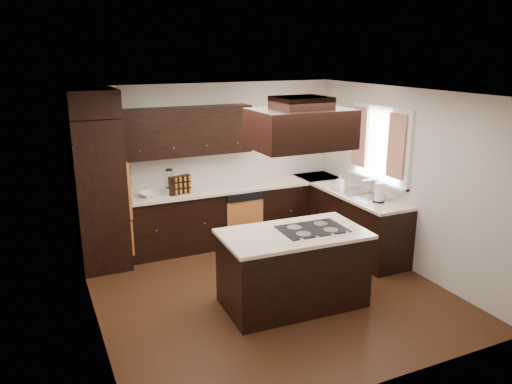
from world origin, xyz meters
The scene contains 30 objects.
floor centered at (0.00, 0.00, -0.01)m, with size 4.20×4.20×0.02m, color #502C17.
ceiling centered at (0.00, 0.00, 2.51)m, with size 4.20×4.20×0.02m, color silver.
wall_back centered at (0.00, 2.11, 1.25)m, with size 4.20×0.02×2.50m, color beige.
wall_front centered at (0.00, -2.11, 1.25)m, with size 4.20×0.02×2.50m, color beige.
wall_left centered at (-2.11, 0.00, 1.25)m, with size 0.02×4.20×2.50m, color beige.
wall_right centered at (2.11, 0.00, 1.25)m, with size 0.02×4.20×2.50m, color beige.
oven_column centered at (-1.78, 1.71, 1.06)m, with size 0.65×0.75×2.12m, color black.
wall_oven_face centered at (-1.43, 1.71, 1.12)m, with size 0.05×0.62×0.78m, color orange.
base_cabinets_back centered at (0.03, 1.80, 0.44)m, with size 2.93×0.60×0.88m, color black.
base_cabinets_right centered at (1.80, 0.90, 0.44)m, with size 0.60×2.40×0.88m, color black.
countertop_back centered at (0.03, 1.79, 0.90)m, with size 2.93×0.63×0.04m, color beige.
countertop_right centered at (1.79, 0.90, 0.90)m, with size 0.63×2.40×0.04m, color beige.
upper_cabinets centered at (-0.43, 1.93, 1.81)m, with size 2.00×0.34×0.72m, color black.
dishwasher_front centered at (0.33, 1.50, 0.40)m, with size 0.60×0.05×0.72m, color orange.
window_frame centered at (2.07, 0.55, 1.65)m, with size 0.06×1.32×1.12m, color white.
window_pane centered at (2.10, 0.55, 1.65)m, with size 0.00×1.20×1.00m, color white.
curtain_left centered at (2.01, 0.13, 1.70)m, with size 0.02×0.34×0.90m, color beige.
curtain_right centered at (2.01, 0.97, 1.70)m, with size 0.02×0.34×0.90m, color beige.
sink_rim centered at (1.80, 0.55, 0.92)m, with size 0.52×0.84×0.01m, color silver.
island centered at (0.12, -0.42, 0.44)m, with size 1.64×0.90×0.88m, color black.
island_top centered at (0.12, -0.42, 0.90)m, with size 1.70×0.96×0.04m, color beige.
cooktop centered at (0.37, -0.43, 0.93)m, with size 0.78×0.52×0.01m, color black.
range_hood centered at (0.10, -0.55, 2.16)m, with size 1.05×0.72×0.42m, color black.
hood_duct centered at (0.10, -0.55, 2.44)m, with size 0.55×0.50×0.13m, color black.
blender_base centered at (-0.77, 1.77, 0.97)m, with size 0.15×0.15×0.10m, color silver.
blender_pitcher centered at (-0.77, 1.77, 1.15)m, with size 0.13×0.13×0.26m, color silver.
spice_rack centered at (-0.63, 1.71, 1.06)m, with size 0.34×0.08×0.28m, color black.
mixing_bowl centered at (-1.08, 1.79, 0.95)m, with size 0.27×0.27×0.07m, color white.
soap_bottle centered at (1.70, 0.99, 1.02)m, with size 0.09×0.10×0.21m, color white.
paper_towel centered at (1.79, 0.14, 1.06)m, with size 0.13×0.13×0.28m, color white.
Camera 1 is at (-2.58, -5.22, 2.97)m, focal length 35.00 mm.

